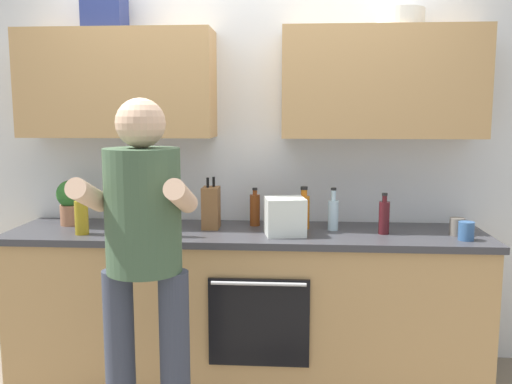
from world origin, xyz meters
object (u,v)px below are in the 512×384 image
at_px(bottle_juice, 304,211).
at_px(cup_tea, 466,231).
at_px(bottle_oil, 81,216).
at_px(bottle_wine, 384,217).
at_px(cup_stoneware, 457,227).
at_px(grocery_bag_produce, 285,216).
at_px(person_standing, 144,250).
at_px(knife_block, 211,208).
at_px(bottle_vinegar, 255,209).
at_px(mixing_bowl, 139,223).
at_px(bottle_syrup, 166,212).
at_px(potted_herb, 71,201).
at_px(bottle_water, 333,214).

distance_m(bottle_juice, cup_tea, 0.93).
height_order(bottle_oil, cup_tea, bottle_oil).
bearing_deg(bottle_oil, bottle_wine, 4.37).
bearing_deg(cup_stoneware, grocery_bag_produce, -176.83).
height_order(person_standing, knife_block, person_standing).
height_order(bottle_juice, knife_block, knife_block).
relative_size(bottle_vinegar, cup_stoneware, 2.35).
xyz_separation_m(mixing_bowl, knife_block, (0.42, 0.09, 0.09)).
bearing_deg(bottle_syrup, bottle_vinegar, 35.35).
xyz_separation_m(bottle_vinegar, potted_herb, (-1.15, -0.06, 0.05)).
height_order(person_standing, potted_herb, person_standing).
height_order(bottle_juice, bottle_wine, bottle_juice).
relative_size(person_standing, mixing_bowl, 7.74).
relative_size(cup_stoneware, grocery_bag_produce, 0.46).
bearing_deg(grocery_bag_produce, bottle_oil, -176.53).
distance_m(person_standing, bottle_oil, 0.88).
bearing_deg(cup_stoneware, bottle_juice, 172.23).
distance_m(person_standing, potted_herb, 1.19).
xyz_separation_m(bottle_wine, cup_tea, (0.43, -0.13, -0.05)).
bearing_deg(person_standing, bottle_vinegar, 66.66).
distance_m(mixing_bowl, knife_block, 0.44).
bearing_deg(bottle_wine, cup_stoneware, -1.04).
bearing_deg(cup_tea, bottle_water, 162.97).
xyz_separation_m(knife_block, grocery_bag_produce, (0.45, -0.15, -0.02)).
xyz_separation_m(bottle_juice, bottle_wine, (0.46, -0.11, -0.01)).
xyz_separation_m(bottle_juice, bottle_vinegar, (-0.30, 0.07, -0.01)).
bearing_deg(bottle_wine, grocery_bag_produce, -173.80).
distance_m(person_standing, bottle_water, 1.28).
xyz_separation_m(cup_stoneware, potted_herb, (-2.34, 0.14, 0.10)).
height_order(bottle_vinegar, cup_tea, bottle_vinegar).
distance_m(bottle_vinegar, grocery_bag_produce, 0.31).
height_order(bottle_vinegar, bottle_wine, bottle_wine).
distance_m(bottle_water, cup_tea, 0.75).
bearing_deg(potted_herb, person_standing, -52.46).
bearing_deg(grocery_bag_produce, bottle_syrup, -172.12).
bearing_deg(bottle_wine, bottle_oil, -175.63).
bearing_deg(bottle_water, bottle_wine, -16.83).
bearing_deg(knife_block, bottle_juice, 2.67).
bearing_deg(knife_block, bottle_syrup, -132.65).
distance_m(cup_stoneware, knife_block, 1.45).
distance_m(mixing_bowl, potted_herb, 0.50).
bearing_deg(person_standing, bottle_syrup, 94.60).
distance_m(bottle_water, bottle_oil, 1.48).
bearing_deg(mixing_bowl, cup_stoneware, -0.11).
height_order(bottle_wine, bottle_oil, bottle_oil).
distance_m(person_standing, mixing_bowl, 0.85).
bearing_deg(person_standing, potted_herb, 127.54).
xyz_separation_m(bottle_syrup, knife_block, (0.22, 0.24, -0.01)).
xyz_separation_m(person_standing, grocery_bag_produce, (0.62, 0.75, 0.02)).
bearing_deg(bottle_syrup, bottle_oil, 177.47).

